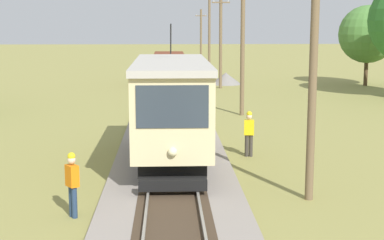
{
  "coord_description": "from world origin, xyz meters",
  "views": [
    {
      "loc": [
        -0.13,
        -4.09,
        5.2
      ],
      "look_at": [
        0.73,
        16.38,
        1.71
      ],
      "focal_mm": 54.44,
      "sensor_mm": 36.0,
      "label": 1
    }
  ],
  "objects_px": {
    "second_worker": "(249,132)",
    "tree_left_near": "(368,34)",
    "utility_pole_horizon": "(201,36)",
    "utility_pole_mid": "(243,43)",
    "utility_pole_near_tram": "(313,76)",
    "utility_pole_distant": "(209,30)",
    "utility_pole_far": "(221,39)",
    "red_tram": "(172,106)",
    "gravel_pile": "(226,78)",
    "freight_car": "(169,66)",
    "track_worker": "(72,182)"
  },
  "relations": [
    {
      "from": "second_worker",
      "to": "tree_left_near",
      "type": "xyz_separation_m",
      "value": [
        13.04,
        24.77,
        3.17
      ]
    },
    {
      "from": "utility_pole_horizon",
      "to": "utility_pole_mid",
      "type": "bearing_deg",
      "value": -90.0
    },
    {
      "from": "utility_pole_near_tram",
      "to": "utility_pole_distant",
      "type": "height_order",
      "value": "utility_pole_distant"
    },
    {
      "from": "utility_pole_far",
      "to": "second_worker",
      "type": "height_order",
      "value": "utility_pole_far"
    },
    {
      "from": "red_tram",
      "to": "utility_pole_distant",
      "type": "relative_size",
      "value": 1.01
    },
    {
      "from": "red_tram",
      "to": "utility_pole_distant",
      "type": "bearing_deg",
      "value": 83.85
    },
    {
      "from": "utility_pole_mid",
      "to": "gravel_pile",
      "type": "bearing_deg",
      "value": 87.49
    },
    {
      "from": "utility_pole_distant",
      "to": "second_worker",
      "type": "relative_size",
      "value": 4.72
    },
    {
      "from": "utility_pole_near_tram",
      "to": "gravel_pile",
      "type": "bearing_deg",
      "value": 88.73
    },
    {
      "from": "utility_pole_near_tram",
      "to": "utility_pole_distant",
      "type": "relative_size",
      "value": 0.85
    },
    {
      "from": "utility_pole_near_tram",
      "to": "utility_pole_far",
      "type": "bearing_deg",
      "value": 90.0
    },
    {
      "from": "freight_car",
      "to": "utility_pole_horizon",
      "type": "bearing_deg",
      "value": 80.54
    },
    {
      "from": "second_worker",
      "to": "tree_left_near",
      "type": "relative_size",
      "value": 0.27
    },
    {
      "from": "utility_pole_distant",
      "to": "gravel_pile",
      "type": "relative_size",
      "value": 3.19
    },
    {
      "from": "freight_car",
      "to": "track_worker",
      "type": "height_order",
      "value": "freight_car"
    },
    {
      "from": "red_tram",
      "to": "tree_left_near",
      "type": "xyz_separation_m",
      "value": [
        16.04,
        26.19,
        1.96
      ]
    },
    {
      "from": "red_tram",
      "to": "utility_pole_far",
      "type": "distance_m",
      "value": 25.3
    },
    {
      "from": "track_worker",
      "to": "utility_pole_near_tram",
      "type": "bearing_deg",
      "value": -24.16
    },
    {
      "from": "utility_pole_horizon",
      "to": "utility_pole_far",
      "type": "bearing_deg",
      "value": -90.0
    },
    {
      "from": "red_tram",
      "to": "freight_car",
      "type": "distance_m",
      "value": 27.48
    },
    {
      "from": "utility_pole_near_tram",
      "to": "utility_pole_far",
      "type": "distance_m",
      "value": 29.08
    },
    {
      "from": "utility_pole_near_tram",
      "to": "utility_pole_horizon",
      "type": "distance_m",
      "value": 55.76
    },
    {
      "from": "utility_pole_near_tram",
      "to": "gravel_pile",
      "type": "distance_m",
      "value": 31.98
    },
    {
      "from": "red_tram",
      "to": "utility_pole_mid",
      "type": "xyz_separation_m",
      "value": [
        4.01,
        11.59,
        1.83
      ]
    },
    {
      "from": "gravel_pile",
      "to": "tree_left_near",
      "type": "bearing_deg",
      "value": -7.37
    },
    {
      "from": "red_tram",
      "to": "utility_pole_mid",
      "type": "relative_size",
      "value": 1.09
    },
    {
      "from": "track_worker",
      "to": "freight_car",
      "type": "bearing_deg",
      "value": 50.14
    },
    {
      "from": "utility_pole_near_tram",
      "to": "second_worker",
      "type": "relative_size",
      "value": 4.0
    },
    {
      "from": "freight_car",
      "to": "second_worker",
      "type": "distance_m",
      "value": 26.23
    },
    {
      "from": "gravel_pile",
      "to": "second_worker",
      "type": "distance_m",
      "value": 26.29
    },
    {
      "from": "utility_pole_horizon",
      "to": "gravel_pile",
      "type": "height_order",
      "value": "utility_pole_horizon"
    },
    {
      "from": "freight_car",
      "to": "gravel_pile",
      "type": "bearing_deg",
      "value": 2.15
    },
    {
      "from": "utility_pole_far",
      "to": "gravel_pile",
      "type": "xyz_separation_m",
      "value": [
        0.71,
        2.73,
        -3.37
      ]
    },
    {
      "from": "utility_pole_mid",
      "to": "tree_left_near",
      "type": "xyz_separation_m",
      "value": [
        12.03,
        14.6,
        0.13
      ]
    },
    {
      "from": "utility_pole_distant",
      "to": "gravel_pile",
      "type": "distance_m",
      "value": 10.36
    },
    {
      "from": "freight_car",
      "to": "gravel_pile",
      "type": "distance_m",
      "value": 4.85
    },
    {
      "from": "utility_pole_near_tram",
      "to": "utility_pole_distant",
      "type": "xyz_separation_m",
      "value": [
        0.0,
        41.42,
        0.63
      ]
    },
    {
      "from": "freight_car",
      "to": "utility_pole_far",
      "type": "relative_size",
      "value": 0.69
    },
    {
      "from": "utility_pole_mid",
      "to": "utility_pole_distant",
      "type": "xyz_separation_m",
      "value": [
        -0.0,
        25.67,
        0.28
      ]
    },
    {
      "from": "gravel_pile",
      "to": "utility_pole_far",
      "type": "bearing_deg",
      "value": -104.48
    },
    {
      "from": "freight_car",
      "to": "utility_pole_near_tram",
      "type": "relative_size",
      "value": 0.73
    },
    {
      "from": "freight_car",
      "to": "second_worker",
      "type": "height_order",
      "value": "freight_car"
    },
    {
      "from": "red_tram",
      "to": "utility_pole_horizon",
      "type": "bearing_deg",
      "value": 85.55
    },
    {
      "from": "freight_car",
      "to": "gravel_pile",
      "type": "relative_size",
      "value": 1.97
    },
    {
      "from": "red_tram",
      "to": "utility_pole_horizon",
      "type": "xyz_separation_m",
      "value": [
        4.01,
        51.59,
        1.22
      ]
    },
    {
      "from": "red_tram",
      "to": "tree_left_near",
      "type": "bearing_deg",
      "value": 58.51
    },
    {
      "from": "utility_pole_far",
      "to": "second_worker",
      "type": "bearing_deg",
      "value": -92.47
    },
    {
      "from": "utility_pole_near_tram",
      "to": "utility_pole_mid",
      "type": "xyz_separation_m",
      "value": [
        0.0,
        15.75,
        0.36
      ]
    },
    {
      "from": "track_worker",
      "to": "second_worker",
      "type": "height_order",
      "value": "same"
    },
    {
      "from": "utility_pole_near_tram",
      "to": "track_worker",
      "type": "xyz_separation_m",
      "value": [
        -6.7,
        -1.31,
        -2.69
      ]
    }
  ]
}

